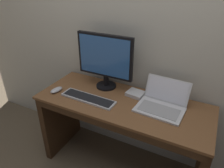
% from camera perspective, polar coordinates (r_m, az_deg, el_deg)
% --- Properties ---
extents(ground_plane, '(14.00, 14.00, 0.00)m').
position_cam_1_polar(ground_plane, '(2.22, 2.33, -20.96)').
color(ground_plane, brown).
extents(desk, '(1.43, 0.56, 0.74)m').
position_cam_1_polar(desk, '(1.88, 2.51, -11.74)').
color(desk, brown).
rests_on(desk, ground).
extents(laptop_silver, '(0.37, 0.34, 0.20)m').
position_cam_1_polar(laptop_silver, '(1.68, 13.38, -4.98)').
color(laptop_silver, silver).
rests_on(laptop_silver, desk).
extents(external_monitor, '(0.51, 0.18, 0.49)m').
position_cam_1_polar(external_monitor, '(1.81, -1.93, 6.70)').
color(external_monitor, black).
rests_on(external_monitor, desk).
extents(wired_keyboard, '(0.48, 0.14, 0.02)m').
position_cam_1_polar(wired_keyboard, '(1.76, -6.45, -3.88)').
color(wired_keyboard, '#BCBCC1').
rests_on(wired_keyboard, desk).
extents(computer_mouse, '(0.08, 0.13, 0.03)m').
position_cam_1_polar(computer_mouse, '(1.92, -14.81, -1.56)').
color(computer_mouse, '#B7B7BC').
rests_on(computer_mouse, desk).
extents(external_drive_box, '(0.16, 0.14, 0.03)m').
position_cam_1_polar(external_drive_box, '(1.82, 6.35, -2.59)').
color(external_drive_box, silver).
rests_on(external_drive_box, desk).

